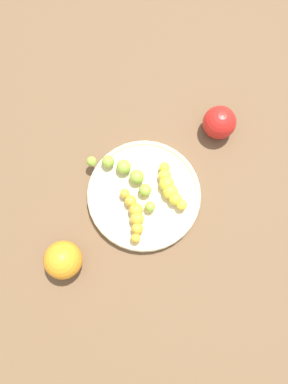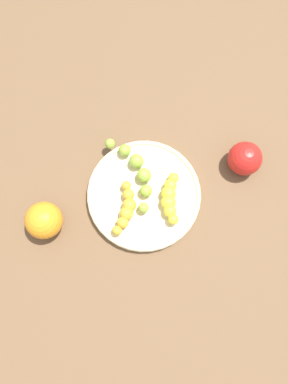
{
  "view_description": "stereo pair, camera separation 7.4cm",
  "coord_description": "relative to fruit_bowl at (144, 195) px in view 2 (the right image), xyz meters",
  "views": [
    {
      "loc": [
        -0.16,
        -0.07,
        0.76
      ],
      "look_at": [
        0.0,
        0.0,
        0.04
      ],
      "focal_mm": 34.05,
      "sensor_mm": 36.0,
      "label": 1
    },
    {
      "loc": [
        -0.11,
        -0.13,
        0.76
      ],
      "look_at": [
        0.0,
        0.0,
        0.04
      ],
      "focal_mm": 34.05,
      "sensor_mm": 36.0,
      "label": 2
    }
  ],
  "objects": [
    {
      "name": "banana_yellow",
      "position": [
        0.03,
        -0.04,
        0.02
      ],
      "size": [
        0.08,
        0.09,
        0.03
      ],
      "rotation": [
        0.0,
        0.0,
        2.4
      ],
      "color": "yellow",
      "rests_on": "fruit_bowl"
    },
    {
      "name": "banana_green",
      "position": [
        0.02,
        0.05,
        0.02
      ],
      "size": [
        0.08,
        0.17,
        0.03
      ],
      "rotation": [
        0.0,
        0.0,
        6.04
      ],
      "color": "#8CAD38",
      "rests_on": "fruit_bowl"
    },
    {
      "name": "orange_fruit",
      "position": [
        -0.19,
        0.09,
        0.03
      ],
      "size": [
        0.08,
        0.08,
        0.08
      ],
      "primitive_type": "sphere",
      "color": "orange",
      "rests_on": "ground_plane"
    },
    {
      "name": "apple_red",
      "position": [
        0.21,
        -0.08,
        0.02
      ],
      "size": [
        0.07,
        0.07,
        0.07
      ],
      "primitive_type": "sphere",
      "color": "red",
      "rests_on": "ground_plane"
    },
    {
      "name": "fruit_bowl",
      "position": [
        0.0,
        0.0,
        0.0
      ],
      "size": [
        0.24,
        0.24,
        0.02
      ],
      "color": "beige",
      "rests_on": "ground_plane"
    },
    {
      "name": "banana_spotted",
      "position": [
        -0.05,
        -0.0,
        0.02
      ],
      "size": [
        0.09,
        0.08,
        0.03
      ],
      "rotation": [
        0.0,
        0.0,
        5.38
      ],
      "color": "gold",
      "rests_on": "fruit_bowl"
    },
    {
      "name": "ground_plane",
      "position": [
        0.0,
        0.0,
        -0.01
      ],
      "size": [
        2.4,
        2.4,
        0.0
      ],
      "primitive_type": "plane",
      "color": "brown"
    }
  ]
}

